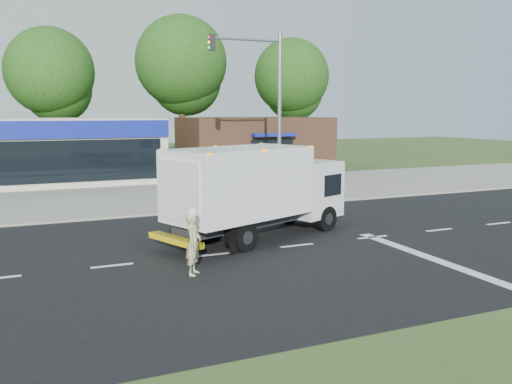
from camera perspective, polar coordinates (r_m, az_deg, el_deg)
ground at (r=18.08m, az=4.33°, el=-5.68°), size 120.00×120.00×0.00m
road_asphalt at (r=18.07m, az=4.33°, el=-5.67°), size 60.00×14.00×0.02m
sidewalk at (r=25.45m, az=-4.25°, el=-1.39°), size 60.00×2.40×0.12m
parking_apron at (r=30.93m, az=-7.77°, el=0.22°), size 60.00×9.00×0.02m
lane_markings at (r=17.62m, az=10.31°, el=-6.11°), size 55.20×7.00×0.01m
ems_box_truck at (r=18.66m, az=0.00°, el=0.63°), size 7.61×4.76×3.24m
emergency_worker at (r=14.81m, az=-6.62°, el=-5.27°), size 0.69×0.76×1.85m
retail_strip_mall at (r=35.53m, az=-24.67°, el=3.83°), size 18.00×6.20×4.00m
brown_storefront at (r=38.67m, az=-0.18°, el=4.90°), size 10.00×6.70×4.00m
traffic_signal_pole at (r=25.40m, az=1.17°, el=9.63°), size 3.51×0.25×8.00m
background_trees at (r=44.38m, az=-14.09°, el=12.07°), size 36.77×7.39×12.10m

